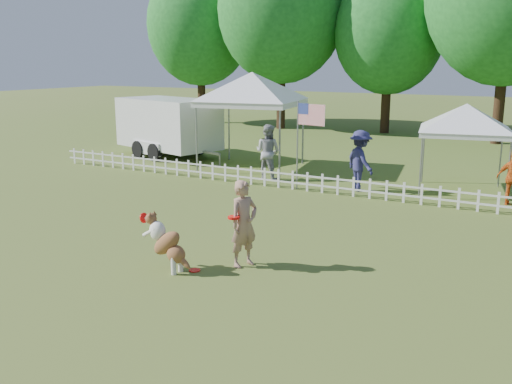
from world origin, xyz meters
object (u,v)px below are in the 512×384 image
(canopy_tent_left, at_px, (252,122))
(flag_pole, at_px, (297,146))
(cargo_trailer, at_px, (168,127))
(spectator_a, at_px, (268,152))
(spectator_b, at_px, (360,161))
(dog, at_px, (167,243))
(canopy_tent_right, at_px, (463,150))
(handler, at_px, (244,224))
(frisbee_on_turf, at_px, (195,270))

(canopy_tent_left, bearing_deg, flag_pole, -48.63)
(cargo_trailer, relative_size, spectator_a, 2.99)
(spectator_b, bearing_deg, dog, 123.44)
(dog, relative_size, spectator_b, 0.58)
(canopy_tent_left, distance_m, canopy_tent_right, 7.61)
(canopy_tent_left, xyz_separation_m, cargo_trailer, (-4.40, 0.65, -0.50))
(dog, bearing_deg, handler, 45.33)
(spectator_b, bearing_deg, handler, 131.33)
(frisbee_on_turf, relative_size, canopy_tent_right, 0.08)
(canopy_tent_right, relative_size, spectator_b, 1.41)
(dog, distance_m, spectator_b, 8.50)
(handler, relative_size, spectator_b, 0.91)
(canopy_tent_right, bearing_deg, canopy_tent_left, 165.59)
(dog, distance_m, spectator_a, 8.96)
(dog, relative_size, canopy_tent_right, 0.42)
(dog, bearing_deg, frisbee_on_turf, 32.84)
(flag_pole, bearing_deg, handler, -62.40)
(frisbee_on_turf, xyz_separation_m, spectator_b, (0.45, 8.21, 0.93))
(cargo_trailer, height_order, flag_pole, flag_pole)
(canopy_tent_left, height_order, cargo_trailer, canopy_tent_left)
(cargo_trailer, height_order, spectator_a, cargo_trailer)
(handler, distance_m, spectator_b, 7.49)
(canopy_tent_right, bearing_deg, cargo_trailer, 163.56)
(handler, height_order, cargo_trailer, cargo_trailer)
(frisbee_on_turf, bearing_deg, canopy_tent_left, 113.71)
(canopy_tent_right, distance_m, spectator_b, 3.10)
(handler, bearing_deg, spectator_b, 22.00)
(frisbee_on_turf, bearing_deg, flag_pole, 100.27)
(canopy_tent_right, height_order, cargo_trailer, canopy_tent_right)
(frisbee_on_turf, relative_size, flag_pole, 0.08)
(handler, height_order, dog, handler)
(spectator_a, bearing_deg, spectator_b, 179.93)
(cargo_trailer, relative_size, flag_pole, 2.04)
(dog, relative_size, canopy_tent_left, 0.32)
(handler, distance_m, spectator_a, 8.44)
(canopy_tent_right, height_order, spectator_b, canopy_tent_right)
(canopy_tent_left, bearing_deg, spectator_a, -55.62)
(frisbee_on_turf, relative_size, spectator_b, 0.12)
(frisbee_on_turf, height_order, canopy_tent_left, canopy_tent_left)
(canopy_tent_right, bearing_deg, spectator_a, 178.83)
(canopy_tent_left, xyz_separation_m, flag_pole, (2.98, -2.38, -0.36))
(handler, relative_size, cargo_trailer, 0.31)
(dog, height_order, spectator_a, spectator_a)
(canopy_tent_right, bearing_deg, handler, -117.79)
(canopy_tent_left, bearing_deg, cargo_trailer, 161.62)
(canopy_tent_left, height_order, spectator_a, canopy_tent_left)
(cargo_trailer, bearing_deg, flag_pole, -6.91)
(handler, distance_m, cargo_trailer, 13.61)
(handler, bearing_deg, frisbee_on_turf, 156.73)
(frisbee_on_turf, bearing_deg, dog, -152.33)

